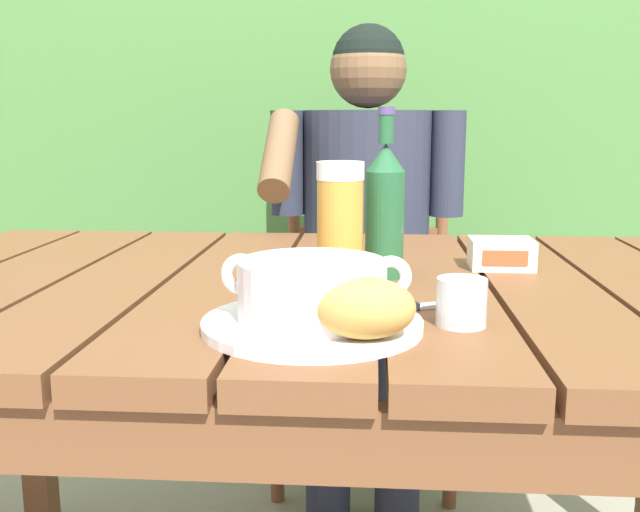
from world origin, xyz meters
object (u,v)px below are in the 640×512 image
serving_plate (316,324)px  bread_roll (365,308)px  water_glass_small (461,302)px  beer_bottle (385,208)px  butter_tub (501,254)px  beer_glass (340,223)px  chair_near_diner (366,296)px  soup_bowl (316,289)px  person_eating (365,227)px  table_knife (415,306)px

serving_plate → bread_roll: size_ratio=2.27×
water_glass_small → beer_bottle: bearing=108.5°
water_glass_small → butter_tub: (0.11, 0.35, -0.00)m
beer_glass → beer_bottle: 0.09m
chair_near_diner → soup_bowl: (-0.05, -1.17, 0.30)m
serving_plate → person_eating: bearing=87.2°
person_eating → beer_glass: person_eating is taller
bread_roll → beer_bottle: (0.03, 0.37, 0.06)m
butter_tub → table_knife: (-0.16, -0.28, -0.02)m
bread_roll → person_eating: bearing=90.6°
serving_plate → table_knife: bearing=38.9°
soup_bowl → butter_tub: soup_bowl is taller
table_knife → soup_bowl: bearing=-141.1°
person_eating → soup_bowl: size_ratio=5.33×
bread_roll → butter_tub: size_ratio=1.12×
person_eating → butter_tub: bearing=-68.2°
bread_roll → beer_bottle: 0.37m
person_eating → soup_bowl: person_eating is taller
beer_glass → person_eating: bearing=87.6°
bread_roll → butter_tub: (0.22, 0.45, -0.02)m
water_glass_small → butter_tub: size_ratio=0.59×
person_eating → beer_bottle: person_eating is taller
beer_bottle → butter_tub: (0.20, 0.08, -0.09)m
beer_glass → bread_roll: bearing=-82.4°
bread_roll → beer_bottle: size_ratio=0.44×
serving_plate → water_glass_small: water_glass_small is taller
soup_bowl → serving_plate: bearing=90.9°
water_glass_small → table_knife: 0.09m
serving_plate → bread_roll: bearing=-49.4°
person_eating → beer_glass: bearing=-92.4°
soup_bowl → water_glass_small: bearing=9.1°
soup_bowl → beer_glass: size_ratio=1.22×
beer_bottle → person_eating: bearing=93.2°
beer_bottle → chair_near_diner: bearing=92.3°
table_knife → chair_near_diner: bearing=93.9°
person_eating → serving_plate: 0.97m
chair_near_diner → butter_tub: chair_near_diner is taller
person_eating → beer_glass: (-0.03, -0.73, 0.11)m
water_glass_small → table_knife: bearing=125.5°
serving_plate → bread_roll: 0.10m
chair_near_diner → serving_plate: 1.20m
beer_glass → beer_bottle: beer_bottle is taller
serving_plate → beer_glass: (0.02, 0.24, 0.09)m
chair_near_diner → water_glass_small: (0.12, -1.14, 0.28)m
beer_glass → table_knife: (0.11, -0.14, -0.09)m
table_knife → serving_plate: bearing=-141.1°
serving_plate → water_glass_small: size_ratio=4.33×
beer_bottle → water_glass_small: beer_bottle is taller
chair_near_diner → table_knife: (0.07, -1.07, 0.25)m
person_eating → butter_tub: (0.24, -0.59, 0.05)m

